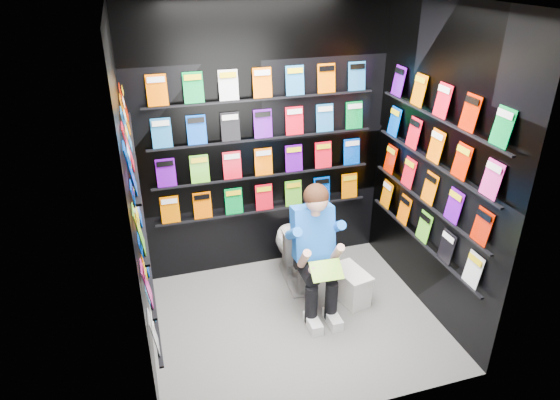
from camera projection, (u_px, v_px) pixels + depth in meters
name	position (u px, v px, depth m)	size (l,w,h in m)	color
floor	(295.00, 321.00, 4.34)	(2.40, 2.40, 0.00)	slate
ceiling	(300.00, 1.00, 3.18)	(2.40, 2.40, 0.00)	white
wall_back	(262.00, 143.00, 4.61)	(2.40, 0.04, 2.60)	black
wall_front	(353.00, 254.00, 2.90)	(2.40, 0.04, 2.60)	black
wall_left	(133.00, 207.00, 3.44)	(0.04, 2.00, 2.60)	black
wall_right	(436.00, 168.00, 4.07)	(0.04, 2.00, 2.60)	black
comics_back	(263.00, 143.00, 4.59)	(2.10, 0.06, 1.37)	red
comics_left	(137.00, 206.00, 3.45)	(0.06, 1.70, 1.37)	red
comics_right	(433.00, 168.00, 4.06)	(0.06, 1.70, 1.37)	red
toilet	(297.00, 247.00, 4.74)	(0.42, 0.75, 0.73)	white
longbox	(351.00, 286.00, 4.56)	(0.20, 0.37, 0.28)	white
longbox_lid	(352.00, 272.00, 4.49)	(0.22, 0.39, 0.03)	white
reader	(312.00, 233.00, 4.24)	(0.47, 0.69, 1.27)	blue
held_comic	(326.00, 270.00, 4.02)	(0.26, 0.01, 0.18)	#35A85E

